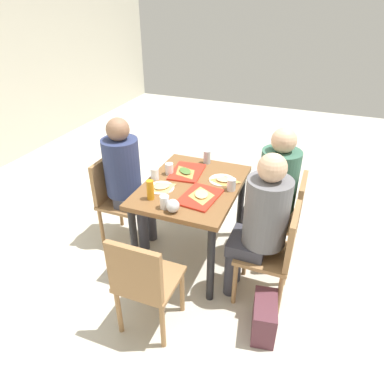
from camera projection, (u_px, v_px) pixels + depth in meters
ground_plane at (192, 255)px, 3.30m from camera, size 10.00×10.00×0.02m
main_table at (192, 196)px, 2.97m from camera, size 1.02×0.78×0.75m
chair_near_left at (276, 249)px, 2.60m from camera, size 0.40×0.40×0.83m
chair_near_right at (286, 214)px, 3.02m from camera, size 0.40×0.40×0.83m
chair_far_side at (116, 195)px, 3.29m from camera, size 0.40×0.40×0.83m
chair_left_end at (143, 280)px, 2.33m from camera, size 0.40×0.40×0.83m
person_in_red at (261, 218)px, 2.52m from camera, size 0.32×0.42×1.24m
person_in_brown_jacket at (273, 186)px, 2.94m from camera, size 0.32×0.42×1.24m
person_far_side at (126, 174)px, 3.13m from camera, size 0.32×0.42×1.24m
tray_red_near at (200, 197)px, 2.73m from camera, size 0.39×0.30×0.02m
tray_red_far at (187, 172)px, 3.09m from camera, size 0.38×0.29×0.02m
paper_plate_center at (161, 188)px, 2.86m from camera, size 0.22×0.22×0.01m
paper_plate_near_edge at (222, 180)px, 2.97m from camera, size 0.22×0.22×0.01m
pizza_slice_a at (201, 195)px, 2.72m from camera, size 0.24×0.22×0.02m
pizza_slice_b at (185, 171)px, 3.07m from camera, size 0.24×0.24×0.02m
pizza_slice_c at (162, 187)px, 2.84m from camera, size 0.24×0.23×0.02m
pizza_slice_d at (225, 180)px, 2.94m from camera, size 0.17×0.23×0.02m
plastic_cup_a at (155, 174)px, 2.97m from camera, size 0.07×0.07×0.10m
plastic_cup_b at (231, 185)px, 2.81m from camera, size 0.07×0.07×0.10m
plastic_cup_c at (165, 202)px, 2.58m from camera, size 0.07×0.07×0.10m
plastic_cup_d at (169, 169)px, 3.05m from camera, size 0.07×0.07×0.10m
soda_can at (207, 157)px, 3.24m from camera, size 0.07×0.07×0.12m
condiment_bottle at (150, 190)px, 2.68m from camera, size 0.06×0.06×0.16m
foil_bundle at (173, 206)px, 2.54m from camera, size 0.10×0.10×0.10m
handbag at (264, 317)px, 2.49m from camera, size 0.34×0.21×0.28m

